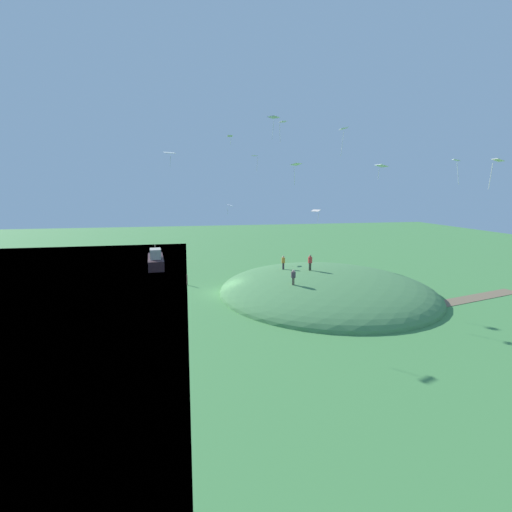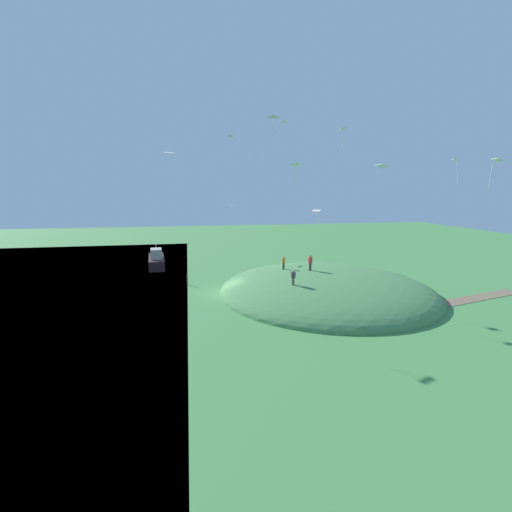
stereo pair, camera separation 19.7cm
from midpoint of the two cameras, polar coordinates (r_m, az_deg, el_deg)
name	(u,v)px [view 2 (the right image)]	position (r m, az deg, el deg)	size (l,w,h in m)	color
ground_plane	(227,293)	(40.93, -4.53, -5.79)	(160.00, 160.00, 0.00)	#458444
grass_hill	(326,292)	(41.97, 11.05, -5.55)	(23.99, 25.46, 4.64)	#498049
dirt_path	(470,299)	(44.56, 30.74, -5.88)	(14.99, 1.80, 0.04)	#726049
boat_on_lake	(156,260)	(56.33, -15.32, -0.66)	(2.95, 8.46, 3.10)	#2E1B20
person_on_hilltop	(310,261)	(41.69, 8.69, -0.74)	(0.51, 0.51, 1.82)	#35382B
person_watching_kites	(284,261)	(42.77, 4.50, -0.78)	(0.42, 0.42, 1.64)	#3E3137
person_with_child	(293,276)	(36.25, 6.05, -3.08)	(0.64, 0.64, 1.56)	brown
kite_0	(230,206)	(51.23, -4.00, 7.95)	(0.98, 1.24, 1.54)	white
kite_1	(381,166)	(33.77, 19.33, 13.23)	(0.82, 1.14, 1.27)	white
kite_2	(255,157)	(42.28, 0.01, 15.31)	(0.79, 0.73, 1.74)	white
kite_3	(296,165)	(38.70, 6.50, 14.04)	(1.40, 1.33, 2.23)	silver
kite_4	(317,211)	(50.87, 9.64, 7.01)	(1.36, 1.39, 1.76)	#F6DFCE
kite_5	(497,163)	(31.25, 33.89, 12.12)	(0.71, 0.88, 2.12)	#F4E6D0
kite_6	(456,163)	(30.13, 29.21, 12.71)	(0.66, 0.74, 1.80)	white
kite_7	(230,137)	(49.02, -3.93, 18.28)	(0.74, 0.56, 1.21)	silver
kite_8	(170,153)	(37.75, -13.31, 15.49)	(1.29, 1.09, 1.46)	white
kite_9	(283,123)	(37.15, 4.40, 20.16)	(0.65, 0.88, 1.95)	silver
kite_10	(273,118)	(31.76, 2.92, 20.88)	(1.19, 1.21, 1.77)	white
kite_11	(343,131)	(29.62, 13.74, 18.63)	(0.70, 0.90, 2.15)	white
mooring_post	(187,280)	(44.73, -10.66, -3.69)	(0.14, 0.14, 1.30)	brown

